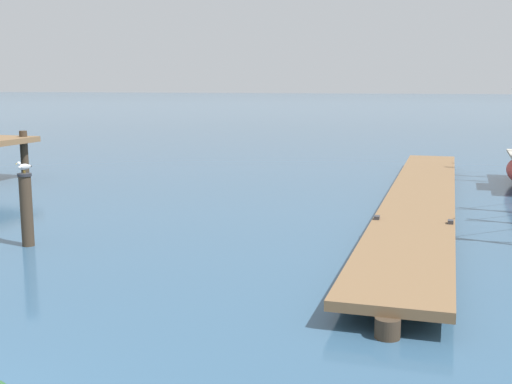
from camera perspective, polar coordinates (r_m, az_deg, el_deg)
name	(u,v)px	position (r m, az deg, el deg)	size (l,w,h in m)	color
floating_dock	(421,196)	(18.76, 14.25, -0.37)	(2.48, 19.79, 0.53)	brown
mooring_piling	(26,208)	(14.86, -19.45, -1.35)	(0.30, 0.30, 1.59)	#3D3023
perched_seagull	(24,166)	(14.73, -19.62, 2.12)	(0.23, 0.37, 0.27)	gold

